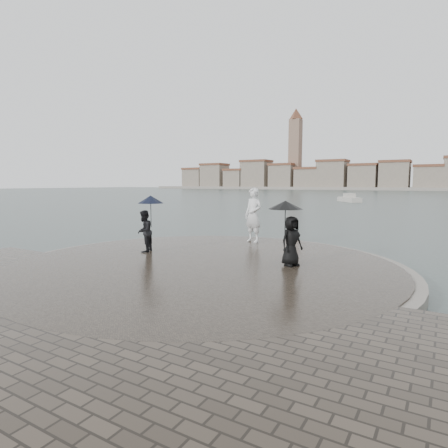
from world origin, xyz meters
The scene contains 7 objects.
ground centered at (0.00, 0.00, 0.00)m, with size 400.00×400.00×0.00m, color #2B3835.
kerb_ring centered at (0.00, 3.50, 0.16)m, with size 12.50×12.50×0.32m, color gray.
quay_tip centered at (0.00, 3.50, 0.18)m, with size 11.90×11.90×0.36m, color #2D261E.
statue centered at (-0.46, 7.99, 1.50)m, with size 0.83×0.55×2.28m, color white.
visitor_left centered at (-2.76, 3.95, 1.44)m, with size 1.12×1.01×2.04m.
visitor_right centered at (2.46, 4.50, 1.49)m, with size 1.16×1.06×1.95m.
far_skyline centered at (-6.29, 160.71, 5.61)m, with size 260.00×20.00×37.00m.
Camera 1 is at (6.47, -6.08, 2.83)m, focal length 30.00 mm.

